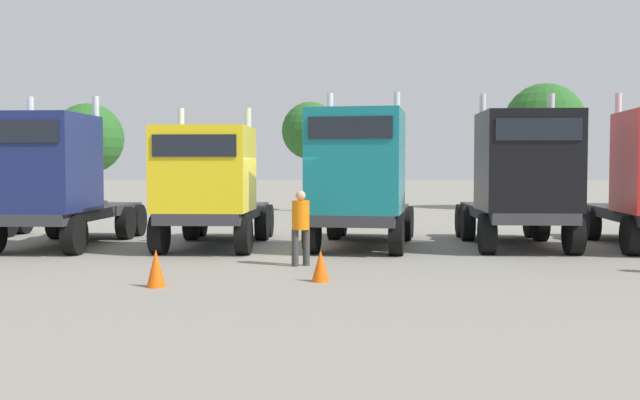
{
  "coord_description": "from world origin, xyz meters",
  "views": [
    {
      "loc": [
        1.39,
        -18.92,
        2.28
      ],
      "look_at": [
        1.03,
        2.08,
        1.28
      ],
      "focal_mm": 39.89,
      "sensor_mm": 36.0,
      "label": 1
    }
  ],
  "objects_px": {
    "visitor_in_hivis": "(301,222)",
    "semi_truck_yellow": "(210,186)",
    "semi_truck_navy": "(52,180)",
    "traffic_cone_near": "(321,266)",
    "traffic_cone_mid": "(156,268)",
    "semi_truck_teal": "(359,178)",
    "semi_truck_black": "(522,179)"
  },
  "relations": [
    {
      "from": "visitor_in_hivis",
      "to": "traffic_cone_mid",
      "type": "bearing_deg",
      "value": -68.26
    },
    {
      "from": "semi_truck_teal",
      "to": "visitor_in_hivis",
      "type": "distance_m",
      "value": 3.63
    },
    {
      "from": "semi_truck_teal",
      "to": "visitor_in_hivis",
      "type": "bearing_deg",
      "value": -15.17
    },
    {
      "from": "semi_truck_yellow",
      "to": "visitor_in_hivis",
      "type": "xyz_separation_m",
      "value": [
        2.62,
        -3.19,
        -0.75
      ]
    },
    {
      "from": "semi_truck_yellow",
      "to": "traffic_cone_near",
      "type": "height_order",
      "value": "semi_truck_yellow"
    },
    {
      "from": "semi_truck_navy",
      "to": "semi_truck_black",
      "type": "bearing_deg",
      "value": 93.11
    },
    {
      "from": "semi_truck_yellow",
      "to": "visitor_in_hivis",
      "type": "distance_m",
      "value": 4.19
    },
    {
      "from": "semi_truck_yellow",
      "to": "traffic_cone_mid",
      "type": "xyz_separation_m",
      "value": [
        0.01,
        -6.08,
        -1.39
      ]
    },
    {
      "from": "semi_truck_yellow",
      "to": "traffic_cone_mid",
      "type": "relative_size",
      "value": 8.46
    },
    {
      "from": "semi_truck_teal",
      "to": "semi_truck_black",
      "type": "relative_size",
      "value": 1.09
    },
    {
      "from": "semi_truck_navy",
      "to": "semi_truck_black",
      "type": "relative_size",
      "value": 1.09
    },
    {
      "from": "visitor_in_hivis",
      "to": "semi_truck_black",
      "type": "bearing_deg",
      "value": 92.41
    },
    {
      "from": "visitor_in_hivis",
      "to": "semi_truck_yellow",
      "type": "bearing_deg",
      "value": -166.83
    },
    {
      "from": "semi_truck_black",
      "to": "semi_truck_navy",
      "type": "bearing_deg",
      "value": -87.36
    },
    {
      "from": "semi_truck_black",
      "to": "traffic_cone_near",
      "type": "height_order",
      "value": "semi_truck_black"
    },
    {
      "from": "traffic_cone_mid",
      "to": "semi_truck_black",
      "type": "bearing_deg",
      "value": 35.76
    },
    {
      "from": "semi_truck_yellow",
      "to": "visitor_in_hivis",
      "type": "relative_size",
      "value": 3.51
    },
    {
      "from": "semi_truck_black",
      "to": "visitor_in_hivis",
      "type": "height_order",
      "value": "semi_truck_black"
    },
    {
      "from": "visitor_in_hivis",
      "to": "traffic_cone_near",
      "type": "relative_size",
      "value": 2.74
    },
    {
      "from": "semi_truck_navy",
      "to": "traffic_cone_mid",
      "type": "relative_size",
      "value": 8.91
    },
    {
      "from": "semi_truck_navy",
      "to": "semi_truck_yellow",
      "type": "distance_m",
      "value": 4.34
    },
    {
      "from": "semi_truck_navy",
      "to": "traffic_cone_near",
      "type": "xyz_separation_m",
      "value": [
        7.44,
        -5.34,
        -1.6
      ]
    },
    {
      "from": "semi_truck_teal",
      "to": "visitor_in_hivis",
      "type": "height_order",
      "value": "semi_truck_teal"
    },
    {
      "from": "semi_truck_navy",
      "to": "traffic_cone_mid",
      "type": "distance_m",
      "value": 7.59
    },
    {
      "from": "semi_truck_teal",
      "to": "semi_truck_black",
      "type": "xyz_separation_m",
      "value": [
        4.42,
        0.03,
        -0.02
      ]
    },
    {
      "from": "semi_truck_navy",
      "to": "semi_truck_yellow",
      "type": "relative_size",
      "value": 1.05
    },
    {
      "from": "visitor_in_hivis",
      "to": "traffic_cone_mid",
      "type": "distance_m",
      "value": 3.95
    },
    {
      "from": "semi_truck_yellow",
      "to": "traffic_cone_mid",
      "type": "distance_m",
      "value": 6.24
    },
    {
      "from": "semi_truck_yellow",
      "to": "semi_truck_teal",
      "type": "relative_size",
      "value": 0.95
    },
    {
      "from": "semi_truck_navy",
      "to": "semi_truck_yellow",
      "type": "height_order",
      "value": "semi_truck_navy"
    },
    {
      "from": "traffic_cone_mid",
      "to": "semi_truck_yellow",
      "type": "bearing_deg",
      "value": 90.13
    },
    {
      "from": "semi_truck_yellow",
      "to": "semi_truck_black",
      "type": "bearing_deg",
      "value": 92.15
    }
  ]
}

